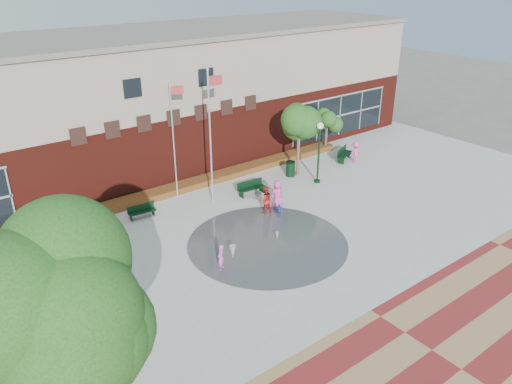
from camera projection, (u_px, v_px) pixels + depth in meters
ground at (306, 269)px, 23.98m from camera, size 120.00×120.00×0.00m
plaza_concrete at (256, 236)px, 26.86m from camera, size 46.00×18.00×0.01m
paver_band at (432, 350)px, 18.94m from camera, size 46.00×6.00×0.01m
splash_pad at (268, 243)px, 26.14m from camera, size 8.40×8.40×0.01m
library_building at (138, 101)px, 34.63m from camera, size 44.40×10.40×9.20m
flower_bed at (185, 189)px, 32.34m from camera, size 26.00×1.20×0.40m
flagpole_left at (174, 134)px, 29.55m from camera, size 0.84×0.30×7.38m
flagpole_right at (211, 131)px, 28.66m from camera, size 1.01×0.16×8.17m
lamp_left at (0, 288)px, 19.02m from camera, size 0.36×0.36×3.40m
lamp_right at (319, 146)px, 32.26m from camera, size 0.44×0.44×4.16m
bench_left at (142, 214)px, 28.63m from camera, size 1.62×0.62×0.79m
bench_mid at (251, 190)px, 31.47m from camera, size 1.86×0.63×0.92m
bench_right at (344, 157)px, 36.89m from camera, size 1.97×1.29×0.97m
trash_can at (290, 169)px, 34.12m from camera, size 0.65×0.65×1.07m
tree_big_left at (65, 304)px, 12.19m from camera, size 5.08×5.08×8.12m
tree_mid at (299, 124)px, 32.88m from camera, size 2.99×2.99×5.04m
tree_small_right at (327, 120)px, 38.01m from camera, size 1.98×1.98×3.38m
water_jet_a at (233, 258)px, 24.82m from camera, size 0.35×0.35×0.68m
water_jet_b at (277, 240)px, 26.47m from camera, size 0.18×0.18×0.41m
child_splash at (221, 258)px, 23.62m from camera, size 0.59×0.55×1.36m
adult_red at (265, 200)px, 28.96m from camera, size 0.97×0.85×1.69m
adult_pink at (277, 195)px, 29.50m from camera, size 0.90×0.62×1.78m
child_blue at (279, 211)px, 28.58m from camera, size 0.56×0.47×0.89m
person_bench at (355, 152)px, 36.35m from camera, size 1.06×0.66×1.56m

